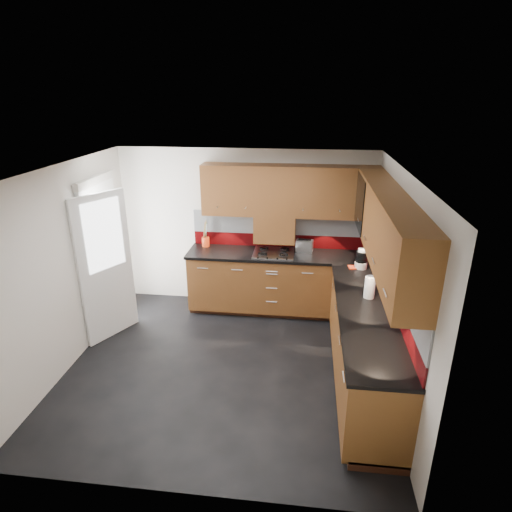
# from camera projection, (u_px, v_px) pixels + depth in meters

# --- Properties ---
(room) EXTENTS (4.00, 3.80, 2.64)m
(room) POSITION_uv_depth(u_px,v_px,m) (223.00, 252.00, 4.72)
(room) COLOR black
(base_cabinets) EXTENTS (2.70, 3.20, 0.95)m
(base_cabinets) POSITION_uv_depth(u_px,v_px,m) (315.00, 311.00, 5.65)
(base_cabinets) COLOR #573213
(base_cabinets) RESTS_ON room
(countertop) EXTENTS (2.72, 3.22, 0.04)m
(countertop) POSITION_uv_depth(u_px,v_px,m) (316.00, 279.00, 5.46)
(countertop) COLOR black
(countertop) RESTS_ON base_cabinets
(backsplash) EXTENTS (2.70, 3.20, 0.54)m
(backsplash) POSITION_uv_depth(u_px,v_px,m) (334.00, 252.00, 5.54)
(backsplash) COLOR maroon
(backsplash) RESTS_ON countertop
(upper_cabinets) EXTENTS (2.50, 3.20, 0.72)m
(upper_cabinets) POSITION_uv_depth(u_px,v_px,m) (334.00, 208.00, 5.18)
(upper_cabinets) COLOR #573213
(upper_cabinets) RESTS_ON room
(extractor_hood) EXTENTS (0.60, 0.33, 0.40)m
(extractor_hood) POSITION_uv_depth(u_px,v_px,m) (275.00, 228.00, 6.26)
(extractor_hood) COLOR #573213
(extractor_hood) RESTS_ON room
(glass_cabinet) EXTENTS (0.32, 0.80, 0.66)m
(glass_cabinet) POSITION_uv_depth(u_px,v_px,m) (372.00, 201.00, 5.38)
(glass_cabinet) COLOR black
(glass_cabinet) RESTS_ON room
(back_door) EXTENTS (0.42, 1.19, 2.04)m
(back_door) POSITION_uv_depth(u_px,v_px,m) (105.00, 259.00, 5.78)
(back_door) COLOR white
(back_door) RESTS_ON room
(gas_hob) EXTENTS (0.59, 0.52, 0.05)m
(gas_hob) POSITION_uv_depth(u_px,v_px,m) (274.00, 253.00, 6.22)
(gas_hob) COLOR silver
(gas_hob) RESTS_ON countertop
(utensil_pot) EXTENTS (0.11, 0.11, 0.41)m
(utensil_pot) POSITION_uv_depth(u_px,v_px,m) (206.00, 240.00, 6.50)
(utensil_pot) COLOR red
(utensil_pot) RESTS_ON countertop
(toaster) EXTENTS (0.26, 0.18, 0.18)m
(toaster) POSITION_uv_depth(u_px,v_px,m) (305.00, 246.00, 6.31)
(toaster) COLOR silver
(toaster) RESTS_ON countertop
(food_processor) EXTENTS (0.16, 0.16, 0.27)m
(food_processor) POSITION_uv_depth(u_px,v_px,m) (361.00, 259.00, 5.69)
(food_processor) COLOR white
(food_processor) RESTS_ON countertop
(paper_towel) EXTENTS (0.16, 0.16, 0.26)m
(paper_towel) POSITION_uv_depth(u_px,v_px,m) (370.00, 287.00, 4.88)
(paper_towel) COLOR white
(paper_towel) RESTS_ON countertop
(orange_cloth) EXTENTS (0.17, 0.15, 0.02)m
(orange_cloth) POSITION_uv_depth(u_px,v_px,m) (354.00, 267.00, 5.74)
(orange_cloth) COLOR red
(orange_cloth) RESTS_ON countertop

